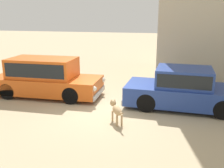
# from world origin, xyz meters

# --- Properties ---
(ground_plane) EXTENTS (80.00, 80.00, 0.00)m
(ground_plane) POSITION_xyz_m (0.00, 0.00, 0.00)
(ground_plane) COLOR tan
(parked_sedan_nearest) EXTENTS (4.69, 1.89, 1.59)m
(parked_sedan_nearest) POSITION_xyz_m (-2.76, 0.96, 0.82)
(parked_sedan_nearest) COLOR #D15619
(parked_sedan_nearest) RESTS_ON ground_plane
(parked_sedan_second) EXTENTS (4.38, 1.93, 1.48)m
(parked_sedan_second) POSITION_xyz_m (2.84, 0.85, 0.73)
(parked_sedan_second) COLOR navy
(parked_sedan_second) RESTS_ON ground_plane
(stray_dog_spotted) EXTENTS (0.62, 0.90, 0.69)m
(stray_dog_spotted) POSITION_xyz_m (0.76, -1.08, 0.44)
(stray_dog_spotted) COLOR tan
(stray_dog_spotted) RESTS_ON ground_plane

